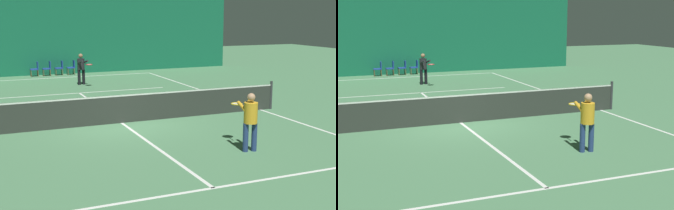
# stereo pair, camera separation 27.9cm
# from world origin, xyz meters

# --- Properties ---
(ground_plane) EXTENTS (60.00, 60.00, 0.00)m
(ground_plane) POSITION_xyz_m (0.00, 0.00, 0.00)
(ground_plane) COLOR #4C7F56
(backdrop_curtain) EXTENTS (23.00, 0.12, 4.58)m
(backdrop_curtain) POSITION_xyz_m (0.00, 13.52, 2.29)
(backdrop_curtain) COLOR #146042
(backdrop_curtain) RESTS_ON ground
(court_line_baseline_far) EXTENTS (11.00, 0.10, 0.00)m
(court_line_baseline_far) POSITION_xyz_m (0.00, 11.90, 0.00)
(court_line_baseline_far) COLOR white
(court_line_baseline_far) RESTS_ON ground
(court_line_service_far) EXTENTS (8.25, 0.10, 0.00)m
(court_line_service_far) POSITION_xyz_m (0.00, 6.40, 0.00)
(court_line_service_far) COLOR white
(court_line_service_far) RESTS_ON ground
(court_line_service_near) EXTENTS (8.25, 0.10, 0.00)m
(court_line_service_near) POSITION_xyz_m (0.00, -6.40, 0.00)
(court_line_service_near) COLOR white
(court_line_service_near) RESTS_ON ground
(court_line_sideline_right) EXTENTS (0.10, 23.80, 0.00)m
(court_line_sideline_right) POSITION_xyz_m (5.50, 0.00, 0.00)
(court_line_sideline_right) COLOR white
(court_line_sideline_right) RESTS_ON ground
(court_line_centre) EXTENTS (0.10, 12.80, 0.00)m
(court_line_centre) POSITION_xyz_m (0.00, 0.00, 0.00)
(court_line_centre) COLOR white
(court_line_centre) RESTS_ON ground
(tennis_net) EXTENTS (12.00, 0.10, 1.07)m
(tennis_net) POSITION_xyz_m (0.00, 0.00, 0.51)
(tennis_net) COLOR #2D332D
(tennis_net) RESTS_ON ground
(player_near) EXTENTS (0.54, 1.34, 1.57)m
(player_near) POSITION_xyz_m (2.17, -4.38, 0.91)
(player_near) COLOR navy
(player_near) RESTS_ON ground
(player_far) EXTENTS (0.61, 1.35, 1.58)m
(player_far) POSITION_xyz_m (0.67, 8.85, 0.92)
(player_far) COLOR black
(player_far) RESTS_ON ground
(courtside_chair_0) EXTENTS (0.44, 0.44, 0.84)m
(courtside_chair_0) POSITION_xyz_m (-1.07, 12.97, 0.49)
(courtside_chair_0) COLOR brown
(courtside_chair_0) RESTS_ON ground
(courtside_chair_1) EXTENTS (0.44, 0.44, 0.84)m
(courtside_chair_1) POSITION_xyz_m (-0.37, 12.97, 0.49)
(courtside_chair_1) COLOR brown
(courtside_chair_1) RESTS_ON ground
(courtside_chair_2) EXTENTS (0.44, 0.44, 0.84)m
(courtside_chair_2) POSITION_xyz_m (0.33, 12.97, 0.49)
(courtside_chair_2) COLOR brown
(courtside_chair_2) RESTS_ON ground
(courtside_chair_3) EXTENTS (0.44, 0.44, 0.84)m
(courtside_chair_3) POSITION_xyz_m (1.02, 12.97, 0.49)
(courtside_chair_3) COLOR brown
(courtside_chair_3) RESTS_ON ground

